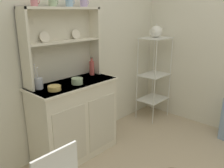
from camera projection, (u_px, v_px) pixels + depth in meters
name	position (u px, v px, depth m)	size (l,w,h in m)	color
wall_back	(69.00, 43.00, 2.72)	(3.84, 0.05, 2.50)	silver
hutch_cabinet	(75.00, 119.00, 2.67)	(0.97, 0.45, 0.87)	silver
hutch_shelf_unit	(61.00, 39.00, 2.52)	(0.90, 0.18, 0.77)	beige
bakers_rack	(154.00, 71.00, 3.57)	(0.44, 0.33, 1.24)	silver
cup_rose_0	(34.00, 2.00, 2.18)	(0.08, 0.07, 0.08)	#D17A84
cup_sage_1	(53.00, 2.00, 2.31)	(0.09, 0.08, 0.08)	#9EB78E
cup_sky_2	(69.00, 2.00, 2.45)	(0.09, 0.08, 0.09)	#8EB2D1
cup_lilac_3	(84.00, 3.00, 2.59)	(0.10, 0.08, 0.08)	#B79ECC
bowl_mixing_large	(54.00, 88.00, 2.30)	(0.13, 0.13, 0.05)	#DBB760
bowl_floral_medium	(77.00, 81.00, 2.49)	(0.12, 0.12, 0.06)	#9EB78E
jam_bottle	(92.00, 68.00, 2.83)	(0.06, 0.06, 0.21)	#B74C47
utensil_jar	(39.00, 83.00, 2.33)	(0.08, 0.08, 0.25)	#B2B7C6
porcelain_teapot	(156.00, 32.00, 3.40)	(0.26, 0.17, 0.19)	white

